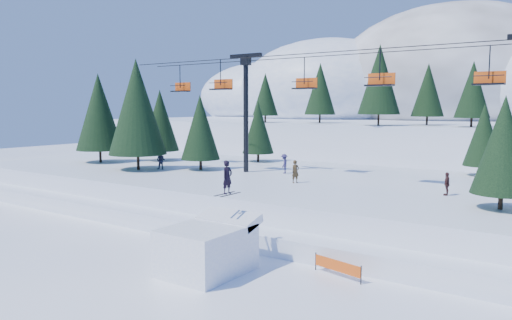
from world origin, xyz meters
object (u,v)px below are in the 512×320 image
Objects in this scene: banner_far at (427,271)px; jump_kicker at (208,247)px; banner_near at (337,266)px; chairlift at (358,92)px.

jump_kicker is at bearing -153.30° from banner_far.
banner_near is (5.65, 3.01, -0.74)m from jump_kicker.
jump_kicker is 6.44m from banner_near.
jump_kicker is 2.02× the size of banner_far.
chairlift reaches higher than jump_kicker.
banner_near is (5.08, -13.85, -8.78)m from chairlift.
jump_kicker is 0.12× the size of chairlift.
chairlift is 17.39m from banner_far.
banner_far is at bearing 26.70° from jump_kicker.
chairlift is 16.54× the size of banner_near.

